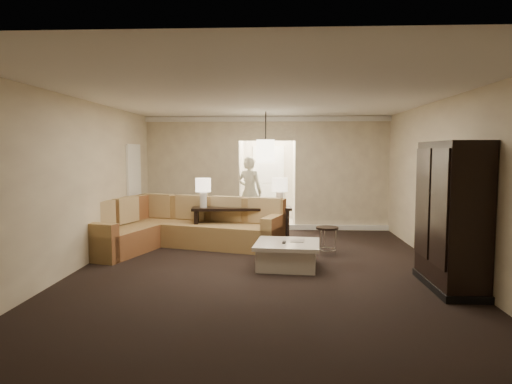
{
  "coord_description": "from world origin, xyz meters",
  "views": [
    {
      "loc": [
        0.25,
        -7.31,
        1.92
      ],
      "look_at": [
        -0.14,
        1.2,
        1.18
      ],
      "focal_mm": 32.0,
      "sensor_mm": 36.0,
      "label": 1
    }
  ],
  "objects_px": {
    "armoire": "(451,219)",
    "person": "(250,188)",
    "console_table": "(242,223)",
    "sectional_sofa": "(176,228)",
    "drink_table": "(327,235)",
    "coffee_table": "(287,254)"
  },
  "relations": [
    {
      "from": "armoire",
      "to": "person",
      "type": "bearing_deg",
      "value": 121.32
    },
    {
      "from": "console_table",
      "to": "person",
      "type": "xyz_separation_m",
      "value": [
        0.02,
        2.3,
        0.53
      ]
    },
    {
      "from": "sectional_sofa",
      "to": "person",
      "type": "height_order",
      "value": "person"
    },
    {
      "from": "console_table",
      "to": "person",
      "type": "height_order",
      "value": "person"
    },
    {
      "from": "armoire",
      "to": "drink_table",
      "type": "height_order",
      "value": "armoire"
    },
    {
      "from": "console_table",
      "to": "armoire",
      "type": "distance_m",
      "value": 4.3
    },
    {
      "from": "armoire",
      "to": "person",
      "type": "distance_m",
      "value": 6.04
    },
    {
      "from": "sectional_sofa",
      "to": "person",
      "type": "xyz_separation_m",
      "value": [
        1.34,
        2.59,
        0.6
      ]
    },
    {
      "from": "sectional_sofa",
      "to": "armoire",
      "type": "bearing_deg",
      "value": -12.96
    },
    {
      "from": "sectional_sofa",
      "to": "drink_table",
      "type": "bearing_deg",
      "value": 6.96
    },
    {
      "from": "coffee_table",
      "to": "person",
      "type": "height_order",
      "value": "person"
    },
    {
      "from": "console_table",
      "to": "armoire",
      "type": "xyz_separation_m",
      "value": [
        3.17,
        -2.86,
        0.52
      ]
    },
    {
      "from": "armoire",
      "to": "person",
      "type": "relative_size",
      "value": 1.03
    },
    {
      "from": "person",
      "to": "coffee_table",
      "type": "bearing_deg",
      "value": 124.5
    },
    {
      "from": "sectional_sofa",
      "to": "coffee_table",
      "type": "height_order",
      "value": "sectional_sofa"
    },
    {
      "from": "coffee_table",
      "to": "armoire",
      "type": "bearing_deg",
      "value": -25.34
    },
    {
      "from": "coffee_table",
      "to": "console_table",
      "type": "height_order",
      "value": "console_table"
    },
    {
      "from": "drink_table",
      "to": "sectional_sofa",
      "type": "bearing_deg",
      "value": 170.02
    },
    {
      "from": "drink_table",
      "to": "console_table",
      "type": "bearing_deg",
      "value": 154.1
    },
    {
      "from": "sectional_sofa",
      "to": "armoire",
      "type": "relative_size",
      "value": 1.9
    },
    {
      "from": "drink_table",
      "to": "person",
      "type": "distance_m",
      "value": 3.57
    },
    {
      "from": "armoire",
      "to": "person",
      "type": "xyz_separation_m",
      "value": [
        -3.14,
        5.16,
        0.01
      ]
    }
  ]
}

